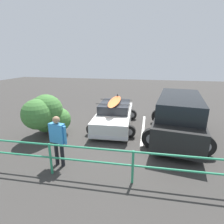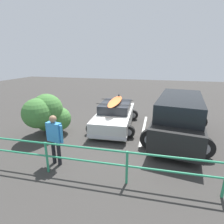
% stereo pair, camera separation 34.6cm
% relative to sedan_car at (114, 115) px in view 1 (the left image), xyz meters
% --- Properties ---
extents(ground_plane, '(44.00, 44.00, 0.02)m').
position_rel_sedan_car_xyz_m(ground_plane, '(-0.12, 0.62, -0.60)').
color(ground_plane, '#383533').
rests_on(ground_plane, ground).
extents(parking_stripe, '(0.12, 3.88, 0.00)m').
position_rel_sedan_car_xyz_m(parking_stripe, '(-1.50, 0.03, -0.59)').
color(parking_stripe, silver).
rests_on(parking_stripe, ground).
extents(sedan_car, '(2.39, 4.08, 1.51)m').
position_rel_sedan_car_xyz_m(sedan_car, '(0.00, 0.00, 0.00)').
color(sedan_car, silver).
rests_on(sedan_car, ground).
extents(suv_car, '(3.02, 5.11, 1.87)m').
position_rel_sedan_car_xyz_m(suv_car, '(-3.00, 0.65, 0.37)').
color(suv_car, black).
rests_on(suv_car, ground).
extents(person_bystander, '(0.65, 0.28, 1.71)m').
position_rel_sedan_car_xyz_m(person_bystander, '(1.08, 3.83, 0.43)').
color(person_bystander, black).
rests_on(person_bystander, ground).
extents(railing_fence, '(9.87, 0.43, 1.01)m').
position_rel_sedan_car_xyz_m(railing_fence, '(1.11, 4.29, 0.10)').
color(railing_fence, '#2D9366').
rests_on(railing_fence, ground).
extents(bush_near_left, '(1.82, 2.21, 1.90)m').
position_rel_sedan_car_xyz_m(bush_near_left, '(2.72, 1.76, 0.43)').
color(bush_near_left, '#4C3828').
rests_on(bush_near_left, ground).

